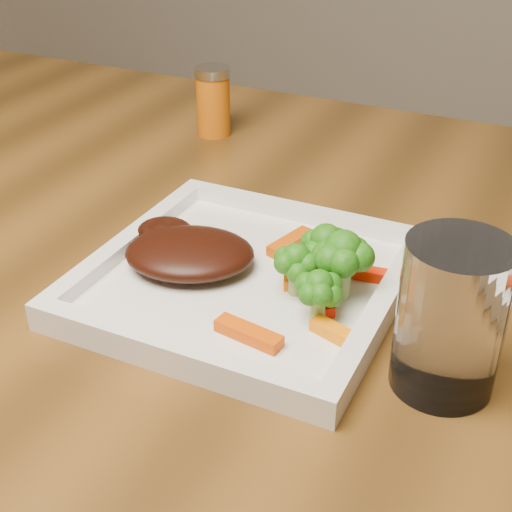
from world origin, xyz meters
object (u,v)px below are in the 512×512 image
at_px(drinking_glass, 451,318).
at_px(spice_shaker, 213,101).
at_px(dining_table, 105,438).
at_px(steak, 190,253).
at_px(plate, 246,283).

bearing_deg(drinking_glass, spice_shaker, 136.62).
xyz_separation_m(dining_table, drinking_glass, (0.45, -0.13, 0.44)).
height_order(dining_table, steak, steak).
bearing_deg(dining_table, steak, -22.12).
distance_m(dining_table, steak, 0.46).
xyz_separation_m(plate, drinking_glass, (0.19, -0.05, 0.05)).
xyz_separation_m(spice_shaker, drinking_glass, (0.40, -0.38, 0.01)).
distance_m(dining_table, plate, 0.47).
height_order(plate, spice_shaker, spice_shaker).
distance_m(plate, spice_shaker, 0.39).
bearing_deg(steak, dining_table, 157.88).
height_order(spice_shaker, drinking_glass, drinking_glass).
relative_size(plate, steak, 2.27).
relative_size(plate, drinking_glass, 2.25).
xyz_separation_m(steak, spice_shaker, (-0.15, 0.33, 0.02)).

